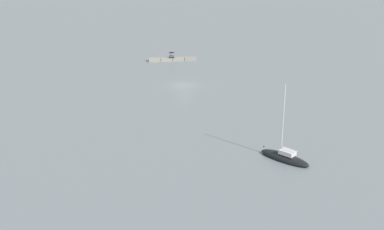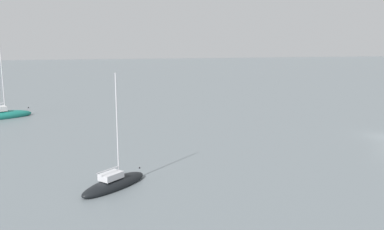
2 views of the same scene
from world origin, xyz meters
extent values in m
plane|color=slate|center=(0.00, 0.00, 0.00)|extent=(500.00, 500.00, 0.00)
cube|color=gray|center=(-3.55, -18.51, 0.32)|extent=(2.29, 1.47, 0.63)
cube|color=gray|center=(-1.18, -18.51, 0.32)|extent=(2.29, 1.47, 0.63)
cube|color=gray|center=(1.18, -18.51, 0.32)|extent=(2.29, 1.47, 0.63)
cube|color=gray|center=(3.55, -18.51, 0.32)|extent=(2.29, 1.47, 0.63)
cube|color=#1E2333|center=(-0.18, -18.27, 0.71)|extent=(0.40, 0.45, 0.16)
cube|color=brown|center=(-0.15, -18.55, 0.89)|extent=(0.42, 0.26, 0.52)
sphere|color=tan|center=(-0.15, -18.55, 1.25)|extent=(0.22, 0.22, 0.22)
cube|color=#1E2333|center=(0.38, -18.25, 0.71)|extent=(0.40, 0.45, 0.16)
cube|color=navy|center=(0.41, -18.53, 0.89)|extent=(0.42, 0.26, 0.52)
sphere|color=tan|center=(0.41, -18.53, 1.25)|extent=(0.22, 0.22, 0.22)
cylinder|color=black|center=(0.13, -18.56, 1.16)|extent=(0.02, 0.02, 1.05)
cone|color=black|center=(0.13, -18.56, 1.74)|extent=(1.17, 1.17, 0.20)
sphere|color=black|center=(0.13, -18.56, 1.87)|extent=(0.05, 0.05, 0.05)
ellipsoid|color=black|center=(-7.00, 30.26, 0.21)|extent=(4.89, 5.58, 0.99)
cube|color=silver|center=(-7.18, 30.49, 0.93)|extent=(1.79, 1.89, 0.46)
cylinder|color=silver|center=(-6.71, 29.90, 4.42)|extent=(0.10, 0.10, 7.43)
cylinder|color=silver|center=(-7.34, 30.70, 1.45)|extent=(1.31, 1.64, 0.07)
sphere|color=black|center=(-5.35, 28.17, 0.75)|extent=(0.13, 0.13, 0.13)
camera|label=1|loc=(8.83, 74.17, 20.80)|focal=44.63mm
camera|label=2|loc=(-34.22, 32.76, 10.04)|focal=36.84mm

